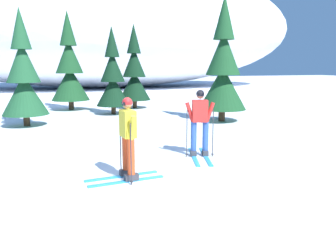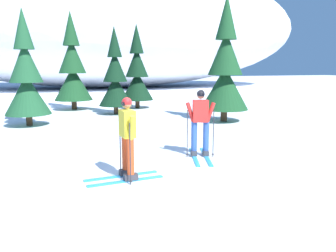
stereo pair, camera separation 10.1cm
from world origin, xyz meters
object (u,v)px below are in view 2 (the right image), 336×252
skier_yellow_jacket (127,137)px  pine_tree_far_right (225,70)px  skier_red_jacket (200,123)px  pine_tree_far_left (26,77)px  pine_tree_center (115,78)px  pine_tree_center_left (72,69)px  pine_tree_center_right (137,73)px

skier_yellow_jacket → pine_tree_far_right: pine_tree_far_right is taller
skier_red_jacket → pine_tree_far_right: bearing=56.6°
skier_red_jacket → skier_yellow_jacket: skier_red_jacket is taller
skier_red_jacket → pine_tree_far_left: size_ratio=0.40×
pine_tree_center → pine_tree_far_left: bearing=-150.1°
pine_tree_center → pine_tree_far_right: size_ratio=0.81×
pine_tree_center_left → skier_red_jacket: bearing=-76.4°
pine_tree_far_left → pine_tree_center: 4.33m
skier_yellow_jacket → pine_tree_center: 9.68m
skier_yellow_jacket → pine_tree_far_right: (5.29, 5.97, 1.25)m
pine_tree_center_left → pine_tree_center: pine_tree_center_left is taller
pine_tree_far_left → pine_tree_center_left: 4.91m
skier_yellow_jacket → pine_tree_center_right: 11.91m
pine_tree_center_right → pine_tree_far_right: (2.42, -5.54, 0.25)m
skier_yellow_jacket → pine_tree_center: pine_tree_center is taller
skier_red_jacket → pine_tree_center: bearing=95.2°
pine_tree_center_right → pine_tree_far_right: pine_tree_far_right is taller
pine_tree_center → pine_tree_center_right: 2.48m
skier_red_jacket → pine_tree_far_left: bearing=125.9°
pine_tree_far_left → pine_tree_center_right: bearing=38.1°
pine_tree_center_left → pine_tree_far_right: size_ratio=0.99×
skier_yellow_jacket → pine_tree_far_left: bearing=107.9°
skier_red_jacket → pine_tree_center_left: size_ratio=0.35×
pine_tree_center_left → pine_tree_far_right: pine_tree_far_right is taller
skier_red_jacket → pine_tree_center: 8.46m
skier_yellow_jacket → pine_tree_center_right: size_ratio=0.38×
skier_red_jacket → pine_tree_center: (-0.76, 8.38, 0.84)m
pine_tree_center_left → pine_tree_center: size_ratio=1.23×
pine_tree_center → pine_tree_center_right: bearing=52.4°
pine_tree_center → skier_red_jacket: bearing=-84.8°
pine_tree_center_left → pine_tree_center_right: bearing=-6.6°
pine_tree_far_left → pine_tree_far_right: (7.68, -1.42, 0.28)m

